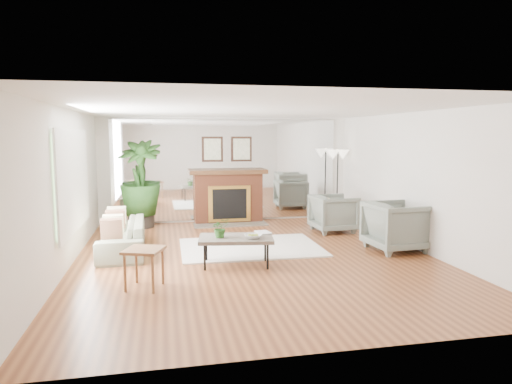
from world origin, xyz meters
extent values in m
plane|color=brown|center=(0.00, 0.00, 0.00)|extent=(7.00, 7.00, 0.00)
cube|color=white|center=(-2.99, 0.00, 1.25)|extent=(0.02, 7.00, 2.50)
cube|color=white|center=(2.99, 0.00, 1.25)|extent=(0.02, 7.00, 2.50)
cube|color=white|center=(0.00, 3.49, 1.25)|extent=(6.00, 0.02, 2.50)
cube|color=silver|center=(0.00, 3.47, 1.25)|extent=(5.40, 0.04, 2.40)
cube|color=#B2E09E|center=(-2.96, 0.40, 1.35)|extent=(0.04, 2.40, 1.50)
cube|color=brown|center=(0.00, 3.28, 0.60)|extent=(1.60, 0.40, 1.20)
cube|color=gold|center=(0.00, 3.07, 0.48)|extent=(1.00, 0.04, 0.85)
cube|color=black|center=(0.00, 3.05, 0.48)|extent=(0.80, 0.04, 0.70)
cube|color=#695E53|center=(0.00, 2.93, 0.01)|extent=(1.70, 0.55, 0.03)
cube|color=#4E2D19|center=(0.00, 3.26, 1.22)|extent=(1.85, 0.46, 0.10)
cube|color=black|center=(-0.35, 3.43, 1.75)|extent=(0.50, 0.04, 0.60)
cube|color=black|center=(0.35, 3.43, 1.75)|extent=(0.50, 0.04, 0.60)
cube|color=white|center=(0.04, 0.68, 0.01)|extent=(2.57, 1.85, 0.03)
cube|color=#695E53|center=(-0.40, -0.39, 0.44)|extent=(1.25, 0.84, 0.06)
cylinder|color=black|center=(-0.92, -0.56, 0.20)|extent=(0.04, 0.04, 0.41)
cylinder|color=black|center=(0.05, -0.70, 0.20)|extent=(0.04, 0.04, 0.41)
cylinder|color=black|center=(-0.85, -0.08, 0.20)|extent=(0.04, 0.04, 0.41)
cylinder|color=black|center=(0.12, -0.22, 0.20)|extent=(0.04, 0.04, 0.41)
imported|color=#6E705A|center=(-2.26, 0.85, 0.28)|extent=(0.82, 1.97, 0.57)
imported|color=gray|center=(2.09, 1.78, 0.40)|extent=(0.93, 0.91, 0.80)
imported|color=gray|center=(2.60, -0.01, 0.45)|extent=(1.05, 1.03, 0.89)
cube|color=brown|center=(-1.80, -1.22, 0.53)|extent=(0.62, 0.62, 0.04)
cylinder|color=brown|center=(-2.05, -1.33, 0.26)|extent=(0.04, 0.04, 0.52)
cylinder|color=brown|center=(-1.68, -1.46, 0.26)|extent=(0.04, 0.04, 0.52)
cylinder|color=brown|center=(-1.92, -0.97, 0.26)|extent=(0.04, 0.04, 0.52)
cylinder|color=brown|center=(-1.55, -1.10, 0.26)|extent=(0.04, 0.04, 0.52)
cylinder|color=black|center=(-2.03, 3.10, 0.20)|extent=(0.57, 0.57, 0.41)
imported|color=#2D5B21|center=(-2.03, 3.10, 1.13)|extent=(1.11, 1.11, 1.69)
cylinder|color=black|center=(2.66, 3.03, 0.02)|extent=(0.29, 0.29, 0.04)
cylinder|color=black|center=(2.66, 3.03, 0.83)|extent=(0.03, 0.03, 1.67)
cone|color=white|center=(2.53, 3.03, 1.62)|extent=(0.31, 0.31, 0.23)
cone|color=white|center=(2.78, 3.03, 1.62)|extent=(0.31, 0.31, 0.23)
imported|color=#2D5B21|center=(-0.65, -0.38, 0.62)|extent=(0.33, 0.30, 0.31)
imported|color=brown|center=(-0.15, -0.56, 0.50)|extent=(0.34, 0.34, 0.07)
imported|color=brown|center=(-0.03, -0.22, 0.48)|extent=(0.25, 0.32, 0.02)
camera|label=1|loc=(-1.52, -7.43, 2.07)|focal=32.00mm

